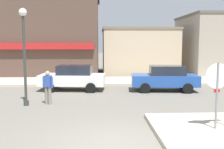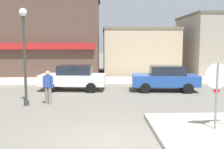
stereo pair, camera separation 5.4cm
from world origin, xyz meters
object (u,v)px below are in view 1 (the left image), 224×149
lamp_post (24,42)px  parked_car_second (165,78)px  stop_sign (217,87)px  pedestrian_crossing_near (48,86)px  parked_car_nearest (73,77)px

lamp_post → parked_car_second: (7.49, 3.54, -2.15)m
parked_car_second → stop_sign: bearing=-92.1°
pedestrian_crossing_near → lamp_post: bearing=-168.0°
stop_sign → lamp_post: lamp_post is taller
parked_car_second → pedestrian_crossing_near: size_ratio=2.57×
parked_car_second → parked_car_nearest: bearing=175.1°
parked_car_nearest → pedestrian_crossing_near: 3.91m
lamp_post → pedestrian_crossing_near: 2.32m
lamp_post → pedestrian_crossing_near: lamp_post is taller
stop_sign → parked_car_nearest: 9.86m
lamp_post → pedestrian_crossing_near: size_ratio=2.82×
parked_car_nearest → parked_car_second: 5.70m
parked_car_nearest → parked_car_second: size_ratio=1.00×
stop_sign → pedestrian_crossing_near: 7.64m
stop_sign → parked_car_nearest: size_ratio=0.56×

